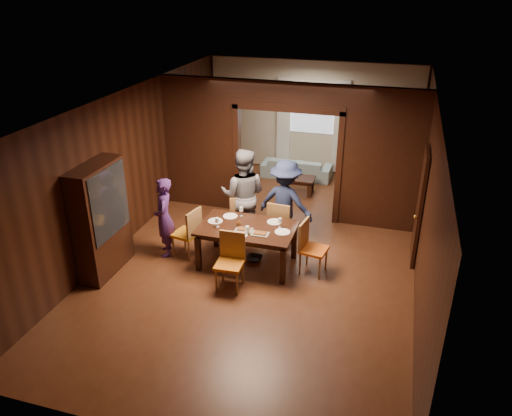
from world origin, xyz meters
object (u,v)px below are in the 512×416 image
(dining_table, at_px, (247,245))
(chair_right, at_px, (314,248))
(chair_left, at_px, (186,232))
(chair_far_r, at_px, (281,223))
(chair_near, at_px, (229,263))
(hutch, at_px, (101,220))
(person_purple, at_px, (164,217))
(person_grey, at_px, (243,195))
(coffee_table, at_px, (298,185))
(person_navy, at_px, (285,202))
(chair_far_l, at_px, (242,216))
(sofa, at_px, (297,168))

(dining_table, xyz_separation_m, chair_right, (1.20, 0.06, 0.10))
(dining_table, relative_size, chair_left, 1.75)
(chair_far_r, distance_m, chair_near, 1.71)
(chair_left, relative_size, hutch, 0.48)
(person_purple, distance_m, hutch, 1.15)
(person_purple, distance_m, person_grey, 1.58)
(chair_left, bearing_deg, coffee_table, 171.26)
(person_navy, height_order, coffee_table, person_navy)
(person_grey, xyz_separation_m, person_navy, (0.82, 0.09, -0.09))
(dining_table, relative_size, chair_far_l, 1.75)
(chair_left, xyz_separation_m, chair_right, (2.38, 0.08, 0.00))
(coffee_table, height_order, chair_far_r, chair_far_r)
(hutch, bearing_deg, coffee_table, 59.79)
(dining_table, bearing_deg, person_grey, 111.74)
(chair_near, xyz_separation_m, hutch, (-2.28, -0.09, 0.52))
(person_grey, height_order, chair_near, person_grey)
(person_navy, distance_m, chair_right, 1.27)
(person_grey, relative_size, chair_far_l, 1.93)
(person_navy, height_order, dining_table, person_navy)
(sofa, distance_m, chair_far_r, 3.66)
(chair_left, bearing_deg, chair_right, 104.93)
(person_grey, distance_m, person_navy, 0.83)
(chair_near, bearing_deg, person_navy, 72.25)
(chair_far_r, xyz_separation_m, chair_near, (-0.48, -1.64, 0.00))
(sofa, relative_size, chair_far_l, 1.84)
(person_purple, xyz_separation_m, dining_table, (1.58, 0.07, -0.38))
(person_navy, height_order, chair_far_r, person_navy)
(sofa, height_order, hutch, hutch)
(dining_table, bearing_deg, sofa, 90.66)
(dining_table, height_order, chair_left, chair_left)
(dining_table, bearing_deg, chair_far_r, 62.68)
(coffee_table, relative_size, chair_far_r, 0.82)
(chair_left, height_order, chair_far_l, same)
(dining_table, bearing_deg, chair_left, -179.04)
(person_purple, xyz_separation_m, hutch, (-0.76, -0.82, 0.24))
(person_purple, height_order, hutch, hutch)
(chair_near, bearing_deg, chair_far_r, 71.30)
(dining_table, xyz_separation_m, chair_far_l, (-0.39, 0.89, 0.10))
(chair_far_r, relative_size, hutch, 0.48)
(chair_far_l, distance_m, hutch, 2.70)
(chair_left, xyz_separation_m, chair_far_r, (1.61, 0.85, 0.00))
(chair_right, bearing_deg, person_purple, 102.02)
(coffee_table, xyz_separation_m, chair_right, (1.01, -3.38, 0.28))
(person_purple, bearing_deg, sofa, 137.90)
(chair_near, bearing_deg, chair_left, 142.58)
(person_navy, relative_size, chair_near, 1.74)
(chair_left, height_order, chair_near, same)
(chair_right, bearing_deg, chair_far_r, 54.60)
(person_navy, bearing_deg, dining_table, 77.53)
(sofa, bearing_deg, chair_far_l, 84.96)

